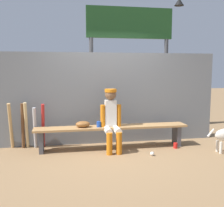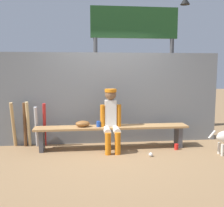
{
  "view_description": "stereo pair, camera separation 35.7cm",
  "coord_description": "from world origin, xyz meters",
  "px_view_note": "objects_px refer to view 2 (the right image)",
  "views": [
    {
      "loc": [
        -0.95,
        -5.17,
        1.58
      ],
      "look_at": [
        0.0,
        0.0,
        0.9
      ],
      "focal_mm": 43.64,
      "sensor_mm": 36.0,
      "label": 1
    },
    {
      "loc": [
        -0.6,
        -5.22,
        1.58
      ],
      "look_at": [
        0.0,
        0.0,
        0.9
      ],
      "focal_mm": 43.64,
      "sensor_mm": 36.0,
      "label": 2
    }
  ],
  "objects_px": {
    "bat_wood_tan": "(13,125)",
    "cup_on_bench": "(98,124)",
    "cup_on_ground": "(176,147)",
    "baseball_glove": "(83,124)",
    "bat_aluminum_silver": "(37,127)",
    "scoreboard": "(137,37)",
    "player_seated": "(111,118)",
    "dugout_bench": "(112,131)",
    "baseball": "(151,155)",
    "bat_aluminum_red": "(45,125)",
    "bat_wood_dark": "(25,125)",
    "bat_wood_natural": "(28,124)"
  },
  "relations": [
    {
      "from": "dugout_bench",
      "to": "bat_wood_dark",
      "type": "distance_m",
      "value": 1.76
    },
    {
      "from": "bat_wood_tan",
      "to": "cup_on_bench",
      "type": "xyz_separation_m",
      "value": [
        1.69,
        -0.35,
        0.04
      ]
    },
    {
      "from": "dugout_bench",
      "to": "cup_on_ground",
      "type": "bearing_deg",
      "value": -9.73
    },
    {
      "from": "bat_aluminum_red",
      "to": "dugout_bench",
      "type": "bearing_deg",
      "value": -12.16
    },
    {
      "from": "dugout_bench",
      "to": "bat_aluminum_silver",
      "type": "bearing_deg",
      "value": 169.83
    },
    {
      "from": "bat_aluminum_red",
      "to": "baseball",
      "type": "distance_m",
      "value": 2.2
    },
    {
      "from": "bat_aluminum_red",
      "to": "bat_wood_tan",
      "type": "distance_m",
      "value": 0.62
    },
    {
      "from": "player_seated",
      "to": "cup_on_bench",
      "type": "relative_size",
      "value": 10.83
    },
    {
      "from": "bat_aluminum_red",
      "to": "baseball",
      "type": "xyz_separation_m",
      "value": [
        1.98,
        -0.87,
        -0.41
      ]
    },
    {
      "from": "dugout_bench",
      "to": "player_seated",
      "type": "bearing_deg",
      "value": -104.3
    },
    {
      "from": "bat_wood_tan",
      "to": "bat_wood_dark",
      "type": "bearing_deg",
      "value": -0.31
    },
    {
      "from": "bat_wood_natural",
      "to": "bat_wood_dark",
      "type": "bearing_deg",
      "value": 164.33
    },
    {
      "from": "cup_on_bench",
      "to": "bat_aluminum_silver",
      "type": "bearing_deg",
      "value": 166.22
    },
    {
      "from": "dugout_bench",
      "to": "scoreboard",
      "type": "height_order",
      "value": "scoreboard"
    },
    {
      "from": "baseball_glove",
      "to": "cup_on_ground",
      "type": "distance_m",
      "value": 1.89
    },
    {
      "from": "baseball",
      "to": "scoreboard",
      "type": "distance_m",
      "value": 3.15
    },
    {
      "from": "dugout_bench",
      "to": "bat_aluminum_red",
      "type": "relative_size",
      "value": 3.34
    },
    {
      "from": "dugout_bench",
      "to": "cup_on_bench",
      "type": "relative_size",
      "value": 27.47
    },
    {
      "from": "bat_wood_tan",
      "to": "cup_on_bench",
      "type": "relative_size",
      "value": 8.54
    },
    {
      "from": "cup_on_ground",
      "to": "cup_on_bench",
      "type": "bearing_deg",
      "value": 173.18
    },
    {
      "from": "scoreboard",
      "to": "bat_aluminum_red",
      "type": "bearing_deg",
      "value": -149.54
    },
    {
      "from": "baseball_glove",
      "to": "bat_aluminum_silver",
      "type": "bearing_deg",
      "value": 163.79
    },
    {
      "from": "baseball_glove",
      "to": "baseball",
      "type": "xyz_separation_m",
      "value": [
        1.21,
        -0.58,
        -0.48
      ]
    },
    {
      "from": "bat_aluminum_red",
      "to": "scoreboard",
      "type": "bearing_deg",
      "value": 30.46
    },
    {
      "from": "player_seated",
      "to": "bat_aluminum_red",
      "type": "distance_m",
      "value": 1.39
    },
    {
      "from": "bat_wood_tan",
      "to": "baseball",
      "type": "xyz_separation_m",
      "value": [
        2.6,
        -0.9,
        -0.43
      ]
    },
    {
      "from": "baseball_glove",
      "to": "cup_on_ground",
      "type": "xyz_separation_m",
      "value": [
        1.82,
        -0.21,
        -0.46
      ]
    },
    {
      "from": "player_seated",
      "to": "cup_on_ground",
      "type": "height_order",
      "value": "player_seated"
    },
    {
      "from": "baseball_glove",
      "to": "baseball",
      "type": "relative_size",
      "value": 3.78
    },
    {
      "from": "bat_wood_dark",
      "to": "cup_on_bench",
      "type": "relative_size",
      "value": 8.29
    },
    {
      "from": "bat_aluminum_silver",
      "to": "bat_wood_natural",
      "type": "relative_size",
      "value": 0.89
    },
    {
      "from": "baseball_glove",
      "to": "player_seated",
      "type": "bearing_deg",
      "value": -11.29
    },
    {
      "from": "player_seated",
      "to": "baseball_glove",
      "type": "height_order",
      "value": "player_seated"
    },
    {
      "from": "baseball_glove",
      "to": "bat_aluminum_red",
      "type": "bearing_deg",
      "value": 159.38
    },
    {
      "from": "bat_aluminum_silver",
      "to": "scoreboard",
      "type": "distance_m",
      "value": 3.27
    },
    {
      "from": "cup_on_bench",
      "to": "cup_on_ground",
      "type": "bearing_deg",
      "value": -6.82
    },
    {
      "from": "bat_wood_tan",
      "to": "scoreboard",
      "type": "xyz_separation_m",
      "value": [
        2.76,
        1.23,
        1.89
      ]
    },
    {
      "from": "bat_aluminum_red",
      "to": "scoreboard",
      "type": "height_order",
      "value": "scoreboard"
    },
    {
      "from": "bat_aluminum_silver",
      "to": "bat_wood_dark",
      "type": "distance_m",
      "value": 0.24
    },
    {
      "from": "bat_wood_natural",
      "to": "scoreboard",
      "type": "distance_m",
      "value": 3.35
    },
    {
      "from": "bat_wood_dark",
      "to": "bat_wood_tan",
      "type": "distance_m",
      "value": 0.23
    },
    {
      "from": "bat_wood_tan",
      "to": "cup_on_ground",
      "type": "relative_size",
      "value": 8.54
    },
    {
      "from": "bat_aluminum_silver",
      "to": "bat_wood_tan",
      "type": "relative_size",
      "value": 0.89
    },
    {
      "from": "bat_wood_dark",
      "to": "bat_wood_tan",
      "type": "height_order",
      "value": "bat_wood_tan"
    },
    {
      "from": "player_seated",
      "to": "cup_on_bench",
      "type": "xyz_separation_m",
      "value": [
        -0.24,
        0.08,
        -0.14
      ]
    },
    {
      "from": "dugout_bench",
      "to": "bat_aluminum_red",
      "type": "distance_m",
      "value": 1.37
    },
    {
      "from": "baseball_glove",
      "to": "bat_aluminum_silver",
      "type": "distance_m",
      "value": 0.97
    },
    {
      "from": "bat_wood_dark",
      "to": "bat_wood_tan",
      "type": "bearing_deg",
      "value": 179.69
    },
    {
      "from": "player_seated",
      "to": "bat_aluminum_silver",
      "type": "bearing_deg",
      "value": 165.59
    },
    {
      "from": "baseball_glove",
      "to": "dugout_bench",
      "type": "bearing_deg",
      "value": 0.0
    }
  ]
}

